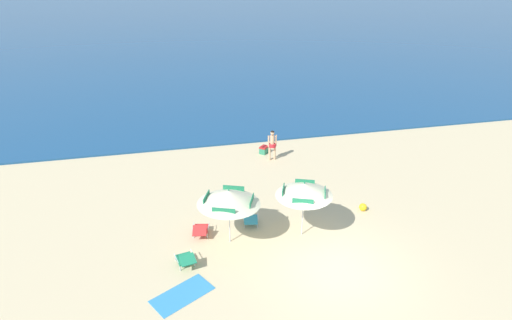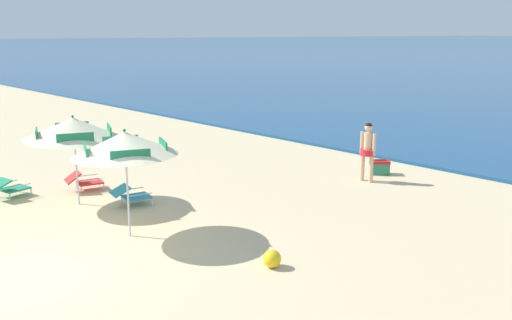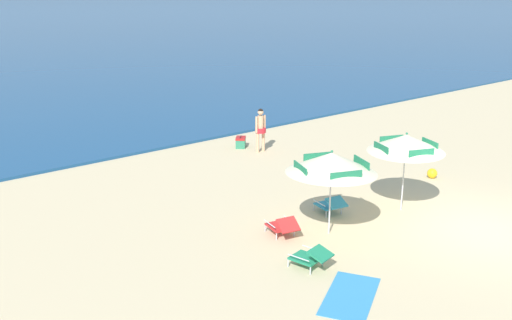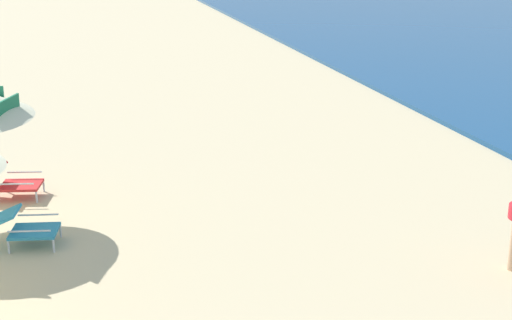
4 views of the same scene
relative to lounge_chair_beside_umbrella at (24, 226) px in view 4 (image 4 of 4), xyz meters
The scene contains 2 objects.
lounge_chair_beside_umbrella is the anchor object (origin of this frame).
lounge_chair_facing_sea 1.94m from the lounge_chair_beside_umbrella, behind, with size 0.72×0.99×0.53m.
Camera 4 is at (7.47, 3.73, 4.10)m, focal length 52.76 mm.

